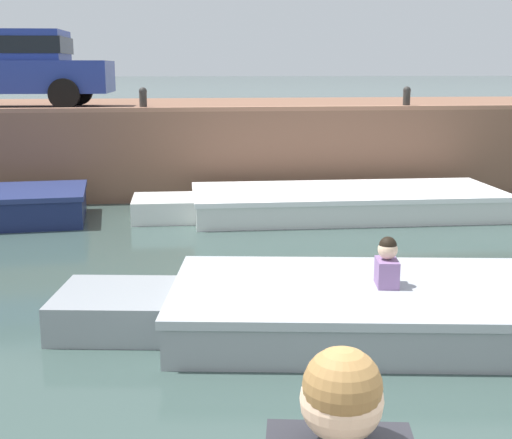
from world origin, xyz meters
name	(u,v)px	position (x,y,z in m)	size (l,w,h in m)	color
ground_plane	(255,292)	(0.00, 5.66, 0.00)	(400.00, 400.00, 0.00)	#384C47
far_quay_wall	(210,141)	(0.00, 14.32, 0.85)	(60.00, 6.00, 1.71)	brown
far_wall_coping	(219,109)	(0.00, 11.44, 1.75)	(60.00, 0.24, 0.08)	#9F6C52
boat_moored_central_white	(332,203)	(1.83, 9.81, 0.22)	(6.33, 2.22, 0.45)	white
motorboat_passing	(447,308)	(1.71, 4.23, 0.23)	(7.19, 2.92, 0.94)	#93999E
car_left_inner_blue	(8,65)	(-4.16, 13.22, 2.55)	(4.31, 2.01, 1.54)	#233893
mooring_bollard_mid	(143,98)	(-1.40, 11.57, 1.95)	(0.15, 0.15, 0.45)	#2D2B28
mooring_bollard_east	(407,97)	(3.69, 11.57, 1.95)	(0.15, 0.15, 0.45)	#2D2B28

